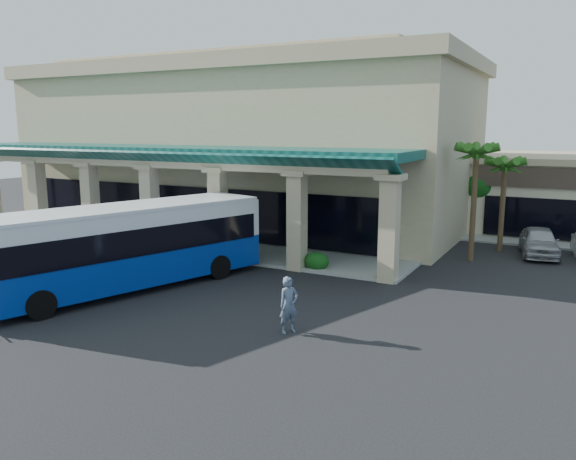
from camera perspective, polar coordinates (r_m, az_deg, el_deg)
The scene contains 9 objects.
ground at distance 23.41m, azimuth -8.25°, elevation -6.38°, with size 110.00×110.00×0.00m, color black.
main_building at distance 40.18m, azimuth -4.19°, elevation 8.88°, with size 30.80×14.80×11.35m, color tan, non-canonical shape.
arcade at distance 32.96m, azimuth -12.67°, elevation 3.41°, with size 30.00×6.20×5.70m, color #0A3D39, non-canonical shape.
palm_0 at distance 29.62m, azimuth 18.38°, elevation 3.24°, with size 2.40×2.40×6.60m, color #255B18, non-canonical shape.
palm_1 at distance 32.48m, azimuth 20.99°, elevation 2.96°, with size 2.40×2.40×5.80m, color #255B18, non-canonical shape.
broadleaf_tree at distance 37.73m, azimuth 18.89°, elevation 3.27°, with size 2.60×2.60×4.81m, color #0F4310, non-canonical shape.
transit_bus at distance 24.28m, azimuth -15.98°, elevation -1.77°, with size 2.94×12.65×3.53m, color #062F95, non-canonical shape.
pedestrian at distance 18.64m, azimuth 0.09°, elevation -7.61°, with size 0.69×0.45×1.90m, color #49596F.
car_silver at distance 32.55m, azimuth 24.15°, elevation -1.07°, with size 1.79×4.46×1.52m, color #A1A0A6.
Camera 1 is at (13.34, -18.02, 6.71)m, focal length 35.00 mm.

